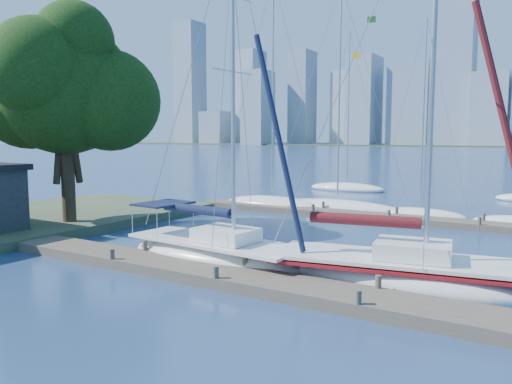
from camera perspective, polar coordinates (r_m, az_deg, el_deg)
The scene contains 11 objects.
ground at distance 17.89m, azimuth -2.86°, elevation -10.34°, with size 700.00×700.00×0.00m, color navy.
near_dock at distance 17.84m, azimuth -2.86°, elevation -9.73°, with size 26.00×2.00×0.40m, color #453D33.
far_dock at distance 31.47m, azimuth 17.11°, elevation -3.03°, with size 30.00×1.80×0.36m, color #453D33.
shore at distance 32.13m, azimuth -25.39°, elevation -3.05°, with size 12.00×22.00×0.50m, color #38472D.
tree at distance 29.17m, azimuth -21.07°, elevation 11.45°, with size 9.50×8.63×12.03m.
sailboat_navy at distance 20.31m, azimuth -4.71°, elevation -5.22°, with size 8.50×3.38×13.60m.
sailboat_maroon at distance 17.87m, azimuth 15.57°, elevation -6.94°, with size 9.11×4.33×14.36m.
bg_boat_0 at distance 36.41m, azimuth 1.89°, elevation -1.29°, with size 8.15×4.85×16.89m.
bg_boat_1 at distance 35.13m, azimuth 9.28°, elevation -1.71°, with size 9.60×5.24×15.58m.
bg_boat_2 at distance 33.49m, azimuth 18.22°, elevation -2.40°, with size 5.87×2.38×12.70m.
bg_boat_6 at distance 48.80m, azimuth 10.33°, elevation 0.50°, with size 7.62×2.87×15.35m.
Camera 1 is at (9.76, -14.10, 5.11)m, focal length 35.00 mm.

